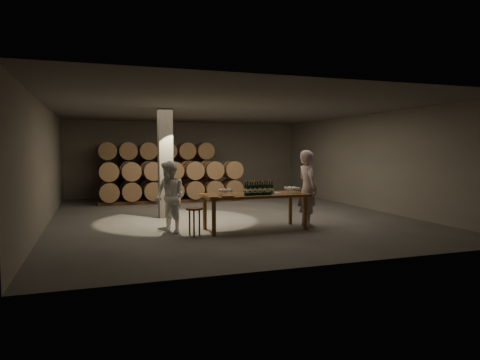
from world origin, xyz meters
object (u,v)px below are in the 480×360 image
object	(u,v)px
tasting_table	(255,198)
person_man	(308,188)
notebook_near	(228,196)
stool	(194,213)
plate	(276,193)
person_woman	(170,197)
bottle_cluster	(259,189)

from	to	relation	value
tasting_table	person_man	bearing A→B (deg)	0.74
notebook_near	stool	xyz separation A→B (m)	(-0.77, 0.12, -0.38)
plate	person_man	xyz separation A→B (m)	(0.95, 0.10, 0.08)
stool	person_woman	world-z (taller)	person_woman
notebook_near	person_man	bearing A→B (deg)	23.63
notebook_near	person_woman	distance (m)	1.42
plate	person_man	world-z (taller)	person_man
person_man	person_woman	world-z (taller)	person_man
stool	person_woman	distance (m)	0.80
stool	person_man	world-z (taller)	person_man
bottle_cluster	stool	size ratio (longest dim) A/B	1.11
notebook_near	person_woman	bearing A→B (deg)	164.25
notebook_near	person_woman	xyz separation A→B (m)	(-1.24, 0.68, -0.05)
plate	notebook_near	distance (m)	1.40
bottle_cluster	person_woman	size ratio (longest dim) A/B	0.42
person_woman	stool	bearing A→B (deg)	11.86
person_man	notebook_near	bearing A→B (deg)	99.57
bottle_cluster	notebook_near	size ratio (longest dim) A/B	2.61
notebook_near	person_man	distance (m)	2.36
plate	person_woman	distance (m)	2.63
plate	notebook_near	bearing A→B (deg)	-166.43
notebook_near	stool	world-z (taller)	notebook_near
notebook_near	person_man	size ratio (longest dim) A/B	0.14
tasting_table	stool	distance (m)	1.66
plate	stool	bearing A→B (deg)	-174.52
tasting_table	stool	xyz separation A→B (m)	(-1.61, -0.29, -0.26)
bottle_cluster	plate	bearing A→B (deg)	-17.15
bottle_cluster	person_man	world-z (taller)	person_man
tasting_table	bottle_cluster	xyz separation A→B (m)	(0.12, 0.04, 0.22)
bottle_cluster	person_man	size ratio (longest dim) A/B	0.37
person_woman	bottle_cluster	bearing A→B (deg)	55.69
tasting_table	notebook_near	xyz separation A→B (m)	(-0.84, -0.41, 0.12)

